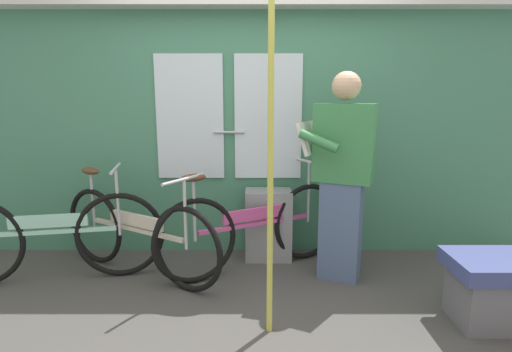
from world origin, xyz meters
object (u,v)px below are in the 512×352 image
at_px(bicycle_near_door, 256,228).
at_px(bicycle_leaning_behind, 138,233).
at_px(bench_seat_corner, 506,289).
at_px(bicycle_by_pole, 51,236).
at_px(passenger_reading_newspaper, 343,174).
at_px(handrail_pole, 272,160).
at_px(trash_bin_by_wall, 270,224).

xyz_separation_m(bicycle_near_door, bicycle_leaning_behind, (-0.96, -0.10, -0.01)).
bearing_deg(bench_seat_corner, bicycle_by_pole, 169.28).
xyz_separation_m(passenger_reading_newspaper, handrail_pole, (-0.58, -0.76, 0.23)).
xyz_separation_m(bicycle_near_door, bicycle_by_pole, (-1.61, -0.21, 0.00)).
xyz_separation_m(trash_bin_by_wall, handrail_pole, (-0.03, -1.16, 0.77)).
bearing_deg(handrail_pole, bicycle_by_pole, 157.88).
bearing_deg(handrail_pole, bicycle_leaning_behind, 142.73).
bearing_deg(handrail_pole, bench_seat_corner, 3.24).
height_order(bicycle_near_door, passenger_reading_newspaper, passenger_reading_newspaper).
height_order(bicycle_near_door, handrail_pole, handrail_pole).
height_order(bicycle_near_door, bicycle_by_pole, bicycle_by_pole).
relative_size(bicycle_leaning_behind, bench_seat_corner, 2.12).
bearing_deg(passenger_reading_newspaper, bicycle_leaning_behind, 23.19).
height_order(bicycle_by_pole, passenger_reading_newspaper, passenger_reading_newspaper).
xyz_separation_m(bicycle_leaning_behind, passenger_reading_newspaper, (1.63, -0.05, 0.50)).
relative_size(bicycle_leaning_behind, trash_bin_by_wall, 2.36).
relative_size(passenger_reading_newspaper, handrail_pole, 0.75).
xyz_separation_m(bicycle_leaning_behind, trash_bin_by_wall, (1.08, 0.36, -0.04)).
relative_size(bicycle_near_door, trash_bin_by_wall, 2.49).
relative_size(bicycle_by_pole, handrail_pole, 0.79).
height_order(bicycle_by_pole, handrail_pole, handrail_pole).
xyz_separation_m(bicycle_by_pole, passenger_reading_newspaper, (2.28, 0.06, 0.49)).
bearing_deg(bench_seat_corner, bicycle_leaning_behind, 164.32).
xyz_separation_m(passenger_reading_newspaper, trash_bin_by_wall, (-0.55, 0.41, -0.55)).
bearing_deg(bicycle_near_door, passenger_reading_newspaper, -40.47).
distance_m(passenger_reading_newspaper, bench_seat_corner, 1.30).
bearing_deg(handrail_pole, passenger_reading_newspaper, 52.62).
distance_m(passenger_reading_newspaper, handrail_pole, 0.98).
xyz_separation_m(bicycle_near_door, passenger_reading_newspaper, (0.67, -0.15, 0.49)).
distance_m(bicycle_by_pole, passenger_reading_newspaper, 2.34).
height_order(bicycle_near_door, bicycle_leaning_behind, bicycle_near_door).
height_order(bicycle_by_pole, bench_seat_corner, bicycle_by_pole).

